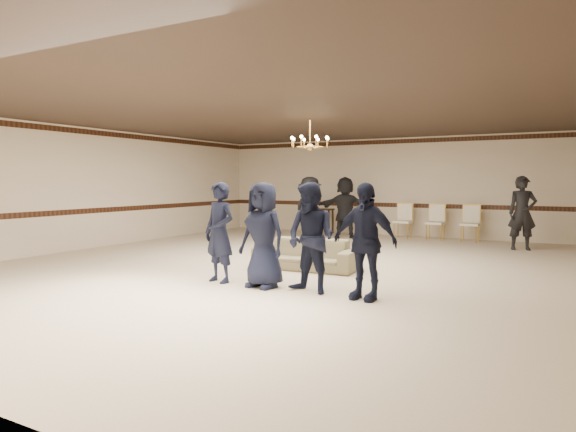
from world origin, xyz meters
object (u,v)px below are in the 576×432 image
Objects in this scene: boy_c at (311,238)px; banquet_chair_mid at (435,223)px; adult_mid at (345,207)px; adult_right at (522,213)px; settee at (306,254)px; console_table at (319,221)px; chandelier at (310,133)px; adult_left at (310,208)px; boy_a at (220,232)px; banquet_chair_left at (403,221)px; boy_d at (365,241)px; boy_b at (263,235)px; banquet_chair_right at (470,224)px.

boy_c is 1.66× the size of banquet_chair_mid.
adult_right is at bearing 161.86° from adult_mid.
settee is at bearing 131.14° from boy_c.
adult_mid is 1.90× the size of console_table.
console_table is at bearing 113.28° from chandelier.
settee is 5.54m from adult_left.
banquet_chair_left is at bearing 95.16° from boy_a.
adult_right reaches higher than boy_a.
boy_d is 7.36m from adult_right.
chandelier is 0.53× the size of boy_b.
chandelier is 5.99m from banquet_chair_mid.
boy_c is 7.67m from adult_left.
boy_d is (1.80, 0.00, 0.00)m from boy_b.
boy_c reaches higher than banquet_chair_mid.
adult_mid is at bearing 101.21° from settee.
boy_b is 1.00× the size of boy_d.
boy_b is 1.75× the size of console_table.
boy_a is 1.75× the size of console_table.
adult_right is (2.59, 7.17, 0.07)m from boy_c.
banquet_chair_left is (1.64, 0.73, -0.43)m from adult_mid.
banquet_chair_right is at bearing 177.67° from adult_mid.
banquet_chair_mid is (1.65, 5.26, -2.34)m from chandelier.
adult_right is 3.66m from banquet_chair_left.
adult_left is at bearing 128.69° from boy_c.
boy_d reaches higher than banquet_chair_left.
adult_mid reaches higher than banquet_chair_left.
settee is at bearing -143.11° from adult_right.
boy_c is at bearing -82.79° from banquet_chair_left.
boy_a is 1.00× the size of boy_d.
boy_d is 1.66× the size of banquet_chair_left.
banquet_chair_mid is at bearing 76.30° from settee.
boy_c is at bearing -65.28° from console_table.
boy_d is 8.34m from banquet_chair_mid.
banquet_chair_left is (2.54, 1.43, -0.43)m from adult_left.
chandelier is 0.88× the size of banquet_chair_right.
banquet_chair_mid is at bearing 136.85° from adult_right.
boy_c reaches higher than banquet_chair_right.
settee is at bearing 79.98° from boy_a.
chandelier is 0.88× the size of banquet_chair_mid.
adult_right is (5.10, -0.40, 0.00)m from adult_mid.
adult_mid is at bearing 122.29° from boy_d.
boy_d reaches higher than banquet_chair_mid.
adult_left is at bearing 116.25° from chandelier.
boy_d is 9.76m from console_table.
adult_left and adult_right have the same top height.
banquet_chair_mid is at bearing 1.20° from banquet_chair_left.
chandelier is 0.53× the size of boy_d.
adult_mid is 1.80× the size of banquet_chair_left.
boy_d is at bearing -91.31° from banquet_chair_right.
boy_a is (-0.28, -3.04, -1.99)m from chandelier.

